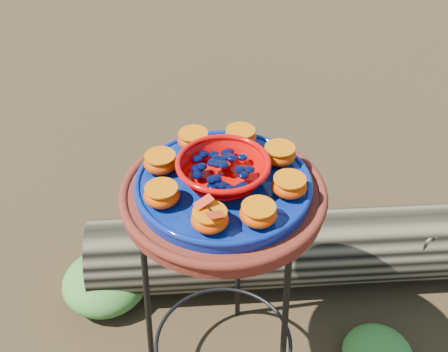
% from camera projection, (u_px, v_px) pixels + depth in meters
% --- Properties ---
extents(plant_stand, '(0.44, 0.44, 0.70)m').
position_uv_depth(plant_stand, '(223.00, 298.00, 1.53)').
color(plant_stand, black).
rests_on(plant_stand, ground).
extents(terracotta_saucer, '(0.47, 0.47, 0.04)m').
position_uv_depth(terracotta_saucer, '(223.00, 197.00, 1.30)').
color(terracotta_saucer, '#461D0D').
rests_on(terracotta_saucer, plant_stand).
extents(cobalt_plate, '(0.40, 0.40, 0.03)m').
position_uv_depth(cobalt_plate, '(223.00, 186.00, 1.28)').
color(cobalt_plate, '#000F5E').
rests_on(cobalt_plate, terracotta_saucer).
extents(red_bowl, '(0.20, 0.20, 0.06)m').
position_uv_depth(red_bowl, '(223.00, 172.00, 1.25)').
color(red_bowl, '#BF0502').
rests_on(red_bowl, cobalt_plate).
extents(glass_gems, '(0.16, 0.16, 0.03)m').
position_uv_depth(glass_gems, '(223.00, 157.00, 1.23)').
color(glass_gems, black).
rests_on(glass_gems, red_bowl).
extents(orange_half_0, '(0.08, 0.08, 0.04)m').
position_uv_depth(orange_half_0, '(210.00, 219.00, 1.14)').
color(orange_half_0, '#D64500').
rests_on(orange_half_0, cobalt_plate).
extents(orange_half_1, '(0.08, 0.08, 0.04)m').
position_uv_depth(orange_half_1, '(258.00, 214.00, 1.15)').
color(orange_half_1, '#D64500').
rests_on(orange_half_1, cobalt_plate).
extents(orange_half_2, '(0.08, 0.08, 0.04)m').
position_uv_depth(orange_half_2, '(289.00, 186.00, 1.22)').
color(orange_half_2, '#D64500').
rests_on(orange_half_2, cobalt_plate).
extents(orange_half_3, '(0.08, 0.08, 0.04)m').
position_uv_depth(orange_half_3, '(279.00, 155.00, 1.31)').
color(orange_half_3, '#D64500').
rests_on(orange_half_3, cobalt_plate).
extents(orange_half_4, '(0.08, 0.08, 0.04)m').
position_uv_depth(orange_half_4, '(240.00, 137.00, 1.37)').
color(orange_half_4, '#D64500').
rests_on(orange_half_4, cobalt_plate).
extents(orange_half_5, '(0.08, 0.08, 0.04)m').
position_uv_depth(orange_half_5, '(193.00, 140.00, 1.36)').
color(orange_half_5, '#D64500').
rests_on(orange_half_5, cobalt_plate).
extents(orange_half_6, '(0.08, 0.08, 0.04)m').
position_uv_depth(orange_half_6, '(161.00, 163.00, 1.29)').
color(orange_half_6, '#D64500').
rests_on(orange_half_6, cobalt_plate).
extents(orange_half_7, '(0.08, 0.08, 0.04)m').
position_uv_depth(orange_half_7, '(162.00, 195.00, 1.20)').
color(orange_half_7, '#D64500').
rests_on(orange_half_7, cobalt_plate).
extents(butterfly, '(0.10, 0.10, 0.01)m').
position_uv_depth(butterfly, '(210.00, 209.00, 1.12)').
color(butterfly, red).
rests_on(butterfly, orange_half_0).
extents(driftwood_log, '(1.49, 0.77, 0.27)m').
position_uv_depth(driftwood_log, '(297.00, 249.00, 1.97)').
color(driftwood_log, black).
rests_on(driftwood_log, ground).
extents(foliage_left, '(0.30, 0.30, 0.15)m').
position_uv_depth(foliage_left, '(105.00, 281.00, 1.94)').
color(foliage_left, '#316F24').
rests_on(foliage_left, ground).
extents(foliage_back, '(0.30, 0.30, 0.15)m').
position_uv_depth(foliage_back, '(199.00, 224.00, 2.15)').
color(foliage_back, '#316F24').
rests_on(foliage_back, ground).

